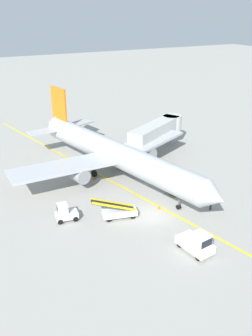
{
  "coord_description": "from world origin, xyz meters",
  "views": [
    {
      "loc": [
        -19.31,
        -30.31,
        21.55
      ],
      "look_at": [
        0.74,
        7.99,
        2.5
      ],
      "focal_mm": 39.47,
      "sensor_mm": 36.0,
      "label": 1
    }
  ],
  "objects": [
    {
      "name": "pushback_tug",
      "position": [
        0.09,
        -7.69,
        0.99
      ],
      "size": [
        2.35,
        3.81,
        2.2
      ],
      "color": "silver",
      "rests_on": "ground"
    },
    {
      "name": "ground_crew_marshaller",
      "position": [
        6.46,
        -2.04,
        0.91
      ],
      "size": [
        0.36,
        0.24,
        1.7
      ],
      "color": "#26262D",
      "rests_on": "ground"
    },
    {
      "name": "ground_plane",
      "position": [
        0.0,
        0.0,
        0.0
      ],
      "size": [
        300.0,
        300.0,
        0.0
      ],
      "primitive_type": "plane",
      "color": "#9E9B93"
    },
    {
      "name": "safety_cone_nose_right",
      "position": [
        1.32,
        0.87,
        0.22
      ],
      "size": [
        0.36,
        0.36,
        0.44
      ],
      "primitive_type": "cone",
      "color": "orange",
      "rests_on": "ground"
    },
    {
      "name": "taxi_line_yellow",
      "position": [
        0.74,
        5.0,
        0.0
      ],
      "size": [
        17.99,
        78.08,
        0.01
      ],
      "primitive_type": "cube",
      "rotation": [
        0.0,
        0.0,
        0.22
      ],
      "color": "yellow",
      "rests_on": "ground"
    },
    {
      "name": "airliner",
      "position": [
        0.62,
        11.53,
        3.42
      ],
      "size": [
        27.96,
        35.03,
        10.1
      ],
      "color": "#B2B5BA",
      "rests_on": "ground"
    },
    {
      "name": "baggage_tug_near_wing",
      "position": [
        -9.1,
        3.46,
        0.93
      ],
      "size": [
        2.55,
        1.61,
        2.1
      ],
      "color": "silver",
      "rests_on": "ground"
    },
    {
      "name": "safety_cone_nose_left",
      "position": [
        9.31,
        4.96,
        0.22
      ],
      "size": [
        0.36,
        0.36,
        0.44
      ],
      "primitive_type": "cone",
      "color": "orange",
      "rests_on": "ground"
    },
    {
      "name": "belt_loader_forward_hold",
      "position": [
        -3.69,
        1.36,
        0.78
      ],
      "size": [
        5.16,
        2.38,
        2.59
      ],
      "color": "silver",
      "rests_on": "ground"
    },
    {
      "name": "jet_bridge",
      "position": [
        11.35,
        16.85,
        3.54
      ],
      "size": [
        12.47,
        8.39,
        4.85
      ],
      "color": "beige",
      "rests_on": "ground"
    },
    {
      "name": "baggage_cart_loaded",
      "position": [
        5.82,
        3.06,
        0.47
      ],
      "size": [
        3.76,
        1.57,
        0.94
      ],
      "color": "#A5A5A8",
      "rests_on": "ground"
    },
    {
      "name": "safety_cone_wingtip_left",
      "position": [
        -2.13,
        11.55,
        0.22
      ],
      "size": [
        0.36,
        0.36,
        0.44
      ],
      "primitive_type": "cone",
      "color": "orange",
      "rests_on": "ground"
    }
  ]
}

